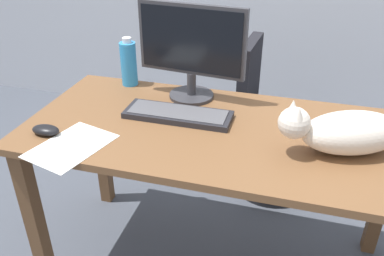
% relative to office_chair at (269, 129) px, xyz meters
% --- Properties ---
extents(desk, '(1.55, 0.72, 0.75)m').
position_rel_office_chair_xyz_m(desk, '(-0.14, -0.72, 0.27)').
color(desk, brown).
rests_on(desk, ground_plane).
extents(office_chair, '(0.48, 0.48, 0.88)m').
position_rel_office_chair_xyz_m(office_chair, '(0.00, 0.00, 0.00)').
color(office_chair, black).
rests_on(office_chair, ground_plane).
extents(monitor, '(0.48, 0.20, 0.41)m').
position_rel_office_chair_xyz_m(monitor, '(-0.33, -0.47, 0.60)').
color(monitor, '#333338').
rests_on(monitor, desk).
extents(keyboard, '(0.44, 0.15, 0.03)m').
position_rel_office_chair_xyz_m(keyboard, '(-0.33, -0.67, 0.39)').
color(keyboard, '#232328').
rests_on(keyboard, desk).
extents(cat, '(0.58, 0.30, 0.20)m').
position_rel_office_chair_xyz_m(cat, '(0.31, -0.76, 0.46)').
color(cat, silver).
rests_on(cat, desk).
extents(computer_mouse, '(0.11, 0.06, 0.04)m').
position_rel_office_chair_xyz_m(computer_mouse, '(-0.77, -0.94, 0.39)').
color(computer_mouse, black).
rests_on(computer_mouse, desk).
extents(paper_sheet, '(0.28, 0.34, 0.00)m').
position_rel_office_chair_xyz_m(paper_sheet, '(-0.64, -0.99, 0.38)').
color(paper_sheet, white).
rests_on(paper_sheet, desk).
extents(water_bottle, '(0.08, 0.08, 0.23)m').
position_rel_office_chair_xyz_m(water_bottle, '(-0.66, -0.41, 0.48)').
color(water_bottle, '#2D8CD1').
rests_on(water_bottle, desk).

